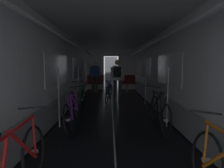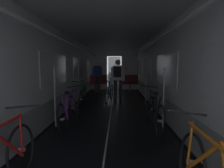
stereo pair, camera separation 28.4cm
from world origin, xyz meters
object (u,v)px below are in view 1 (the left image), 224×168
at_px(bench_seat_far_left, 95,82).
at_px(person_cyclist_aisle, 118,77).
at_px(person_standing_near_bench, 95,75).
at_px(bench_seat_far_right, 127,82).
at_px(bicycle_green, 82,96).
at_px(bicycle_black, 159,112).
at_px(bicycle_blue_in_aisle, 109,92).
at_px(bicycle_purple, 72,111).

relative_size(bench_seat_far_left, person_cyclist_aisle, 0.58).
xyz_separation_m(person_cyclist_aisle, person_standing_near_bench, (-1.12, 2.85, -0.04)).
xyz_separation_m(bench_seat_far_right, bicycle_green, (-1.97, -3.75, -0.19)).
xyz_separation_m(bench_seat_far_left, bicycle_black, (1.96, -6.05, -0.19)).
bearing_deg(bench_seat_far_left, bicycle_blue_in_aisle, -75.24).
relative_size(person_cyclist_aisle, bicycle_blue_in_aisle, 1.00).
distance_m(bench_seat_far_right, person_cyclist_aisle, 3.33).
bearing_deg(person_standing_near_bench, bicycle_green, -92.92).
xyz_separation_m(bicycle_black, bicycle_purple, (-2.02, 0.07, -0.00)).
bearing_deg(person_cyclist_aisle, bench_seat_far_left, 109.12).
distance_m(bicycle_green, bicycle_blue_in_aisle, 1.24).
height_order(bicycle_black, person_cyclist_aisle, person_cyclist_aisle).
bearing_deg(bicycle_green, person_cyclist_aisle, 22.06).
relative_size(bicycle_purple, person_cyclist_aisle, 1.01).
xyz_separation_m(bicycle_green, bicycle_purple, (0.11, -2.23, -0.00)).
bearing_deg(person_cyclist_aisle, person_standing_near_bench, 111.38).
bearing_deg(person_cyclist_aisle, bicycle_blue_in_aisle, 141.48).
relative_size(bench_seat_far_left, bench_seat_far_right, 1.00).
relative_size(bench_seat_far_left, person_standing_near_bench, 0.58).
xyz_separation_m(bench_seat_far_right, bicycle_blue_in_aisle, (-1.02, -2.96, -0.18)).
distance_m(bench_seat_far_left, bicycle_purple, 5.98).
height_order(bench_seat_far_left, bicycle_blue_in_aisle, bench_seat_far_left).
bearing_deg(bicycle_purple, bicycle_green, 92.86).
distance_m(bench_seat_far_left, bench_seat_far_right, 1.80).
bearing_deg(bicycle_black, person_cyclist_aisle, 106.59).
distance_m(bench_seat_far_left, person_cyclist_aisle, 3.45).
xyz_separation_m(bicycle_green, bicycle_blue_in_aisle, (0.95, 0.79, 0.00)).
xyz_separation_m(bench_seat_far_right, person_standing_near_bench, (-1.80, -0.38, 0.41)).
bearing_deg(bicycle_purple, bench_seat_far_right, 72.74).
xyz_separation_m(bicycle_green, person_standing_near_bench, (0.17, 3.38, 0.59)).
bearing_deg(person_standing_near_bench, bench_seat_far_right, 11.83).
height_order(person_cyclist_aisle, person_standing_near_bench, same).
bearing_deg(bicycle_blue_in_aisle, person_cyclist_aisle, -38.52).
relative_size(bench_seat_far_right, person_cyclist_aisle, 0.58).
bearing_deg(bicycle_green, bench_seat_far_left, 87.41).
xyz_separation_m(bench_seat_far_left, bicycle_green, (-0.17, -3.75, -0.19)).
distance_m(bicycle_black, person_standing_near_bench, 6.03).
xyz_separation_m(bicycle_blue_in_aisle, person_standing_near_bench, (-0.78, 2.58, 0.59)).
height_order(bicycle_purple, person_standing_near_bench, person_standing_near_bench).
distance_m(person_cyclist_aisle, person_standing_near_bench, 3.06).
bearing_deg(bicycle_black, person_standing_near_bench, 109.03).
height_order(bench_seat_far_left, person_standing_near_bench, person_standing_near_bench).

